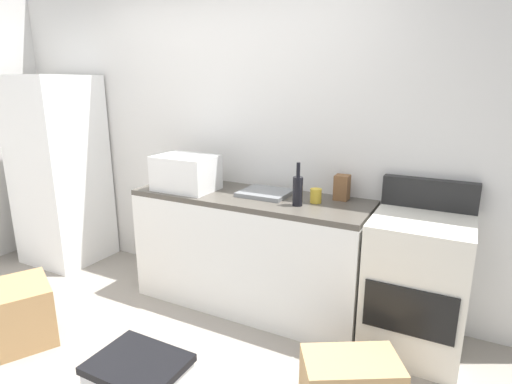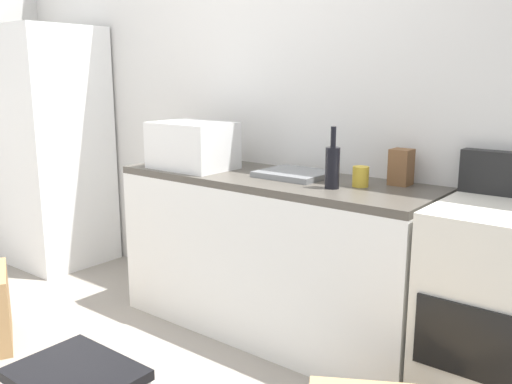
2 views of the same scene
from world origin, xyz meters
The scene contains 12 objects.
ground_plane centered at (0.00, 0.00, 0.00)m, with size 6.00×6.00×0.00m, color gray.
wall_back centered at (0.00, 1.55, 1.30)m, with size 5.00×0.10×2.60m, color silver.
kitchen_counter centered at (0.30, 1.20, 0.45)m, with size 1.80×0.60×0.90m.
refrigerator centered at (-1.75, 1.15, 0.89)m, with size 0.68×0.66×1.78m, color white.
stove_oven centered at (1.52, 1.21, 0.47)m, with size 0.60×0.61×1.10m.
microwave centered at (-0.22, 1.11, 1.04)m, with size 0.46×0.34×0.27m, color white.
sink_basin centered at (0.40, 1.26, 0.92)m, with size 0.36×0.32×0.03m, color slate.
wine_bottle centered at (0.72, 1.11, 1.01)m, with size 0.07×0.07×0.30m.
coffee_mug centered at (0.81, 1.24, 0.95)m, with size 0.08×0.08×0.10m, color gold.
knife_block centered at (0.94, 1.40, 0.99)m, with size 0.10×0.10×0.18m, color brown.
cardboard_box_large centered at (1.30, 0.50, 0.14)m, with size 0.52×0.31×0.28m, color tan.
cardboard_box_medium centered at (-0.84, 0.06, 0.20)m, with size 0.45×0.35×0.41m, color #A37A4C.
Camera 1 is at (1.73, -1.43, 1.72)m, focal length 29.05 mm.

